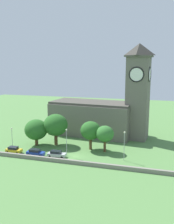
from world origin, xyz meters
name	(u,v)px	position (x,y,z in m)	size (l,w,h in m)	color
ground_plane	(90,140)	(0.00, 15.00, 0.00)	(200.00, 200.00, 0.00)	#517F42
church	(103,112)	(2.41, 22.30, 8.00)	(33.38, 15.42, 29.72)	#666056
quay_barrier	(68,161)	(0.00, -4.55, 0.49)	(58.17, 0.70, 0.97)	gray
car_yellow	(14,150)	(-16.50, -1.86, 0.87)	(4.29, 2.21, 1.72)	gold
car_blue	(35,153)	(-9.83, -2.24, 0.92)	(4.79, 2.09, 1.82)	#233D9E
car_silver	(57,154)	(-4.25, -1.42, 0.85)	(4.79, 2.35, 1.67)	silver
streetlamp_west_end	(12,134)	(-19.00, 1.42, 4.10)	(0.44, 0.44, 6.00)	#9EA0A5
streetlamp_west_mid	(66,138)	(-2.11, 0.26, 4.78)	(0.44, 0.44, 7.19)	#9EA0A5
streetlamp_central	(124,141)	(12.67, 1.09, 4.93)	(0.44, 0.44, 7.45)	#9EA0A5
tree_churchyard	(91,131)	(2.47, 6.90, 5.39)	(5.66, 5.66, 7.99)	brown
tree_riverside_west	(36,130)	(-13.77, 5.89, 4.71)	(6.67, 6.67, 7.73)	brown
tree_by_tower	(56,125)	(-8.39, 7.77, 6.03)	(7.05, 7.05, 9.25)	brown
tree_riverside_east	(105,134)	(6.72, 6.02, 5.02)	(4.87, 4.87, 7.26)	brown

